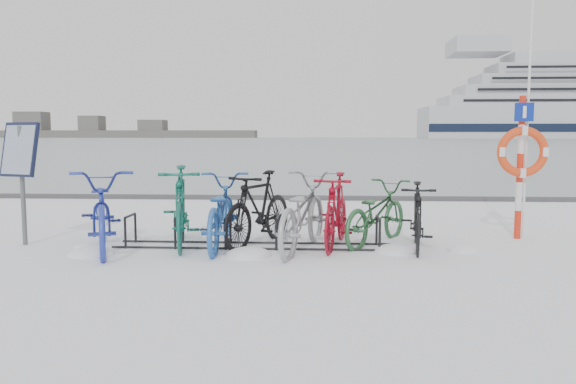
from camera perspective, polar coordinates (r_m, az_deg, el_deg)
ground at (r=8.18m, az=-3.60°, el=-5.58°), size 900.00×900.00×0.00m
ice_sheet at (r=162.96m, az=3.01°, el=5.31°), size 400.00×298.00×0.02m
quay_edge at (r=13.98m, az=-0.68°, el=-0.58°), size 400.00×0.25×0.10m
bike_rack at (r=8.14m, az=-3.60°, el=-4.33°), size 4.00×0.48×0.46m
info_board at (r=9.01m, az=-25.56°, el=3.23°), size 0.64×0.40×1.80m
lifebuoy_station at (r=9.31m, az=22.71°, el=3.74°), size 0.77×0.22×4.02m
shoreline at (r=294.84m, az=-21.43°, el=5.71°), size 180.00×12.00×9.50m
bike_0 at (r=8.32m, az=-18.29°, el=-1.51°), size 1.58×2.40×1.19m
bike_1 at (r=8.34m, az=-10.84°, el=-1.25°), size 0.98×2.08×1.20m
bike_2 at (r=8.14m, az=-6.94°, el=-1.77°), size 0.79×2.10×1.09m
bike_3 at (r=8.29m, az=-2.99°, el=-1.48°), size 1.24×1.92×1.12m
bike_4 at (r=7.89m, az=1.44°, el=-1.86°), size 1.23×2.25×1.12m
bike_5 at (r=8.15m, az=4.93°, el=-1.68°), size 0.84×1.90×1.10m
bike_6 at (r=8.48m, az=8.91°, el=-1.90°), size 1.52×1.91×0.97m
bike_7 at (r=8.17m, az=13.00°, el=-2.22°), size 0.69×1.69×0.98m
snow_drifts at (r=7.90m, az=-2.52°, el=-5.97°), size 5.79×1.76×0.22m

